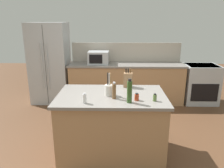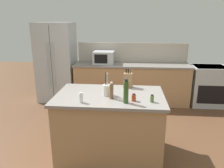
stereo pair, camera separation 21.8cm
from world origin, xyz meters
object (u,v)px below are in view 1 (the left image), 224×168
refrigerator (50,63)px  pepper_grinder (114,91)px  salt_shaker (85,99)px  spice_jar_paprika (137,97)px  knife_block (128,80)px  olive_oil_bottle (129,91)px  microwave (98,58)px  utensil_crock (109,90)px  spice_jar_oregano (155,98)px  range_oven (200,84)px

refrigerator → pepper_grinder: bearing=-57.0°
salt_shaker → spice_jar_paprika: 0.67m
knife_block → olive_oil_bottle: olive_oil_bottle is taller
microwave → utensil_crock: (0.33, -2.23, -0.06)m
refrigerator → microwave: refrigerator is taller
knife_block → olive_oil_bottle: 0.66m
utensil_crock → spice_jar_paprika: utensil_crock is taller
refrigerator → spice_jar_paprika: bearing=-53.0°
microwave → pepper_grinder: 2.39m
utensil_crock → olive_oil_bottle: size_ratio=1.04×
refrigerator → salt_shaker: 2.85m
spice_jar_oregano → range_oven: bearing=58.1°
range_oven → pepper_grinder: bearing=-130.8°
olive_oil_bottle → spice_jar_oregano: size_ratio=3.11×
olive_oil_bottle → knife_block: bearing=88.7°
salt_shaker → spice_jar_paprika: bearing=10.2°
knife_block → range_oven: bearing=53.1°
olive_oil_bottle → utensil_crock: bearing=135.9°
olive_oil_bottle → spice_jar_paprika: 0.16m
pepper_grinder → salt_shaker: size_ratio=1.69×
refrigerator → pepper_grinder: size_ratio=8.35×
refrigerator → salt_shaker: bearing=-65.1°
salt_shaker → knife_block: bearing=50.8°
salt_shaker → utensil_crock: bearing=45.4°
microwave → knife_block: bearing=-71.6°
refrigerator → salt_shaker: size_ratio=14.14×
range_oven → microwave: bearing=180.0°
microwave → knife_block: 1.93m
knife_block → salt_shaker: size_ratio=2.18×
utensil_crock → olive_oil_bottle: (0.26, -0.25, 0.06)m
pepper_grinder → spice_jar_oregano: bearing=-8.7°
range_oven → utensil_crock: 3.12m
refrigerator → olive_oil_bottle: 3.09m
utensil_crock → pepper_grinder: 0.14m
utensil_crock → olive_oil_bottle: utensil_crock is taller
utensil_crock → knife_block: bearing=55.5°
pepper_grinder → spice_jar_paprika: bearing=-11.7°
knife_block → pepper_grinder: size_ratio=1.29×
utensil_crock → pepper_grinder: utensil_crock is taller
range_oven → utensil_crock: (-2.10, -2.23, 0.56)m
pepper_grinder → salt_shaker: bearing=-153.8°
pepper_grinder → spice_jar_oregano: 0.53m
range_oven → olive_oil_bottle: 3.16m
refrigerator → range_oven: (3.60, -0.05, -0.47)m
spice_jar_oregano → salt_shaker: bearing=-173.6°
olive_oil_bottle → spice_jar_paprika: (0.10, 0.08, -0.10)m
microwave → spice_jar_oregano: 2.60m
pepper_grinder → spice_jar_oregano: (0.52, -0.08, -0.06)m
range_oven → spice_jar_oregano: bearing=-121.9°
refrigerator → utensil_crock: 2.73m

